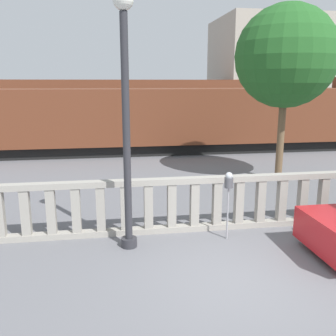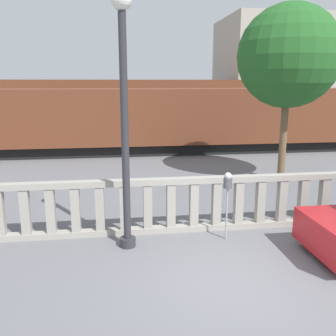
{
  "view_description": "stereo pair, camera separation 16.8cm",
  "coord_description": "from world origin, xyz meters",
  "px_view_note": "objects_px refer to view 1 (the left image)",
  "views": [
    {
      "loc": [
        -2.21,
        -5.91,
        3.54
      ],
      "look_at": [
        -0.77,
        3.46,
        1.35
      ],
      "focal_mm": 40.0,
      "sensor_mm": 36.0,
      "label": 1
    },
    {
      "loc": [
        -2.05,
        -5.93,
        3.54
      ],
      "look_at": [
        -0.77,
        3.46,
        1.35
      ],
      "focal_mm": 40.0,
      "sensor_mm": 36.0,
      "label": 2
    }
  ],
  "objects_px": {
    "parking_meter": "(229,185)",
    "train_near": "(192,118)",
    "lamppost": "(126,106)",
    "train_far": "(146,101)",
    "tree_left": "(286,57)"
  },
  "relations": [
    {
      "from": "parking_meter",
      "to": "train_near",
      "type": "height_order",
      "value": "train_near"
    },
    {
      "from": "lamppost",
      "to": "train_far",
      "type": "relative_size",
      "value": 0.19
    },
    {
      "from": "parking_meter",
      "to": "tree_left",
      "type": "relative_size",
      "value": 0.26
    },
    {
      "from": "train_near",
      "to": "parking_meter",
      "type": "bearing_deg",
      "value": -98.12
    },
    {
      "from": "tree_left",
      "to": "train_far",
      "type": "bearing_deg",
      "value": 99.0
    },
    {
      "from": "lamppost",
      "to": "parking_meter",
      "type": "xyz_separation_m",
      "value": [
        2.25,
        0.08,
        -1.77
      ]
    },
    {
      "from": "lamppost",
      "to": "train_near",
      "type": "distance_m",
      "value": 11.98
    },
    {
      "from": "train_near",
      "to": "tree_left",
      "type": "xyz_separation_m",
      "value": [
        1.93,
        -6.27,
        2.68
      ]
    },
    {
      "from": "lamppost",
      "to": "train_near",
      "type": "relative_size",
      "value": 0.22
    },
    {
      "from": "train_near",
      "to": "train_far",
      "type": "distance_m",
      "value": 12.89
    },
    {
      "from": "lamppost",
      "to": "parking_meter",
      "type": "relative_size",
      "value": 3.33
    },
    {
      "from": "train_far",
      "to": "tree_left",
      "type": "distance_m",
      "value": 19.5
    },
    {
      "from": "parking_meter",
      "to": "train_near",
      "type": "xyz_separation_m",
      "value": [
        1.59,
        11.18,
        0.4
      ]
    },
    {
      "from": "train_near",
      "to": "lamppost",
      "type": "bearing_deg",
      "value": -108.85
    },
    {
      "from": "parking_meter",
      "to": "tree_left",
      "type": "xyz_separation_m",
      "value": [
        3.52,
        4.91,
        3.08
      ]
    }
  ]
}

